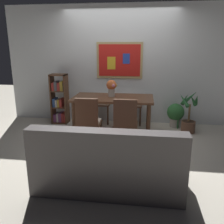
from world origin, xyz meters
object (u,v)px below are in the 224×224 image
dining_chair_far_right (133,100)px  potted_ivy (176,114)px  leather_couch (108,164)px  dining_table (113,102)px  flower_vase (112,87)px  potted_palm (189,118)px  dining_chair_near_left (88,119)px  dining_chair_near_right (125,120)px  dining_chair_far_left (102,99)px  bookshelf (60,101)px

dining_chair_far_right → potted_ivy: (0.93, -0.17, -0.25)m
leather_couch → potted_ivy: size_ratio=3.03×
dining_table → flower_vase: (-0.04, 0.06, 0.29)m
potted_palm → leather_couch: bearing=-121.2°
dining_chair_far_right → leather_couch: dining_chair_far_right is taller
potted_ivy → flower_vase: (-1.34, -0.53, 0.65)m
dining_chair_near_left → dining_chair_near_right: bearing=0.9°
dining_table → dining_chair_far_left: 0.86m
dining_table → leather_couch: leather_couch is taller
flower_vase → dining_chair_near_left: bearing=-107.9°
dining_table → dining_chair_far_right: 0.86m
dining_chair_near_left → dining_chair_near_right: (0.63, 0.01, 0.00)m
dining_chair_near_left → dining_chair_near_right: size_ratio=1.00×
potted_palm → flower_vase: bearing=-172.1°
dining_chair_far_left → dining_chair_far_right: bearing=-0.6°
dining_table → dining_chair_far_right: size_ratio=1.73×
flower_vase → dining_chair_far_right: bearing=60.2°
dining_chair_near_right → flower_vase: size_ratio=2.77×
potted_ivy → potted_palm: (0.22, -0.32, 0.01)m
dining_chair_far_left → flower_vase: bearing=-66.1°
dining_table → potted_ivy: size_ratio=2.65×
potted_ivy → leather_couch: bearing=-113.8°
bookshelf → potted_ivy: size_ratio=1.89×
dining_chair_near_left → dining_chair_far_left: (-0.04, 1.59, 0.00)m
potted_palm → flower_vase: (-1.56, -0.22, 0.64)m
dining_chair_far_left → bookshelf: 0.97m
dining_chair_far_left → potted_palm: 1.96m
dining_chair_near_left → flower_vase: bearing=72.1°
dining_table → potted_palm: 1.59m
potted_ivy → dining_chair_far_left: bearing=173.7°
dining_table → potted_ivy: dining_table is taller
dining_chair_near_right → potted_palm: bearing=41.6°
dining_chair_near_left → dining_chair_far_right: same height
dining_chair_far_left → flower_vase: 0.88m
bookshelf → potted_palm: bearing=-5.4°
dining_chair_far_left → flower_vase: flower_vase is taller
bookshelf → dining_table: bearing=-22.9°
dining_chair_far_right → dining_chair_near_right: bearing=-92.0°
dining_chair_far_right → flower_vase: flower_vase is taller
dining_chair_near_right → leather_couch: bearing=-96.1°
dining_chair_near_right → flower_vase: flower_vase is taller
bookshelf → flower_vase: (1.25, -0.48, 0.42)m
dining_chair_near_left → leather_couch: bearing=-65.2°
dining_chair_near_right → dining_chair_far_right: size_ratio=1.00×
potted_ivy → dining_chair_far_right: bearing=169.5°
leather_couch → potted_palm: bearing=58.8°
dining_table → flower_vase: size_ratio=4.79×
flower_vase → leather_couch: bearing=-83.3°
leather_couch → potted_ivy: 2.75m
bookshelf → dining_chair_far_left: bearing=14.0°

